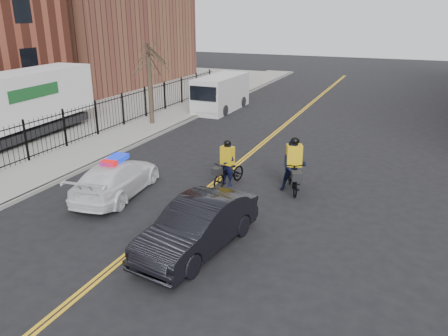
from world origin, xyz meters
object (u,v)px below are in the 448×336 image
object	(u,v)px
semi_trailer	(5,106)
cargo_van	(220,94)
police_cruiser	(116,178)
cyclist_far	(293,170)
dark_sedan	(198,226)
cyclist_near	(227,170)

from	to	relation	value
semi_trailer	cargo_van	bearing A→B (deg)	57.38
police_cruiser	cyclist_far	xyz separation A→B (m)	(6.12, 3.03, 0.19)
cyclist_far	police_cruiser	bearing A→B (deg)	-176.74
dark_sedan	cyclist_far	bearing A→B (deg)	83.91
police_cruiser	cargo_van	size ratio (longest dim) A/B	0.83
semi_trailer	cyclist_near	bearing A→B (deg)	-7.42
dark_sedan	cargo_van	world-z (taller)	cargo_van
police_cruiser	dark_sedan	size ratio (longest dim) A/B	1.05
cargo_van	cyclist_far	xyz separation A→B (m)	(8.68, -12.70, -0.31)
cyclist_near	cyclist_far	xyz separation A→B (m)	(2.61, 0.44, 0.21)
semi_trailer	cyclist_far	size ratio (longest dim) A/B	5.27
police_cruiser	dark_sedan	bearing A→B (deg)	144.65
cargo_van	semi_trailer	distance (m)	14.11
dark_sedan	cyclist_far	distance (m)	5.69
cargo_van	cyclist_near	distance (m)	14.49
cyclist_near	semi_trailer	bearing A→B (deg)	-169.26
cyclist_far	dark_sedan	bearing A→B (deg)	-127.48
dark_sedan	semi_trailer	bearing A→B (deg)	165.65
dark_sedan	cargo_van	xyz separation A→B (m)	(-7.26, 18.21, 0.42)
cyclist_far	cyclist_near	bearing A→B (deg)	166.58
cyclist_near	cyclist_far	distance (m)	2.65
police_cruiser	cargo_van	xyz separation A→B (m)	(-2.55, 15.73, 0.51)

